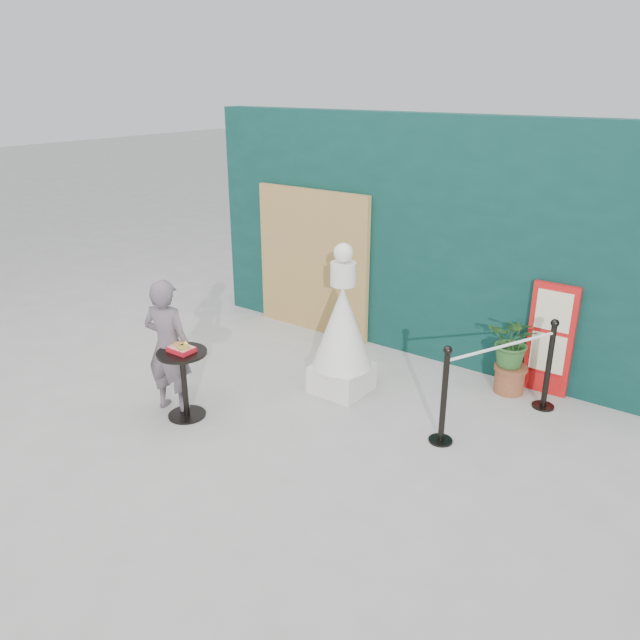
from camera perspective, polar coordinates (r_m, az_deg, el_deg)
The scene contains 10 objects.
ground at distance 6.18m, azimuth -6.73°, elevation -11.98°, with size 60.00×60.00×0.00m, color #ADAAA5.
back_wall at distance 7.98m, azimuth 8.36°, elevation 7.45°, with size 6.00×0.30×3.00m, color #0A3029.
bamboo_fence at distance 8.66m, azimuth -0.68°, elevation 5.34°, with size 1.80×0.08×2.00m, color tan.
woman at distance 6.76m, azimuth -13.72°, elevation -2.35°, with size 0.54×0.35×1.47m, color #64565D.
menu_board at distance 7.41m, azimuth 20.29°, elevation -1.70°, with size 0.50×0.07×1.30m.
statue at distance 6.97m, azimuth 2.05°, elevation -1.21°, with size 0.68×0.68×1.74m.
cafe_table at distance 6.67m, azimuth -12.37°, elevation -4.81°, with size 0.52×0.52×0.75m.
food_basket at distance 6.55m, azimuth -12.54°, elevation -2.54°, with size 0.26×0.19×0.11m.
planter at distance 7.32m, azimuth 17.25°, elevation -2.50°, with size 0.55×0.48×0.94m.
stanchion_barrier at distance 6.63m, azimuth 16.05°, elevation -5.36°, with size 0.84×1.54×1.03m.
Camera 1 is at (3.60, -3.73, 3.37)m, focal length 35.00 mm.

